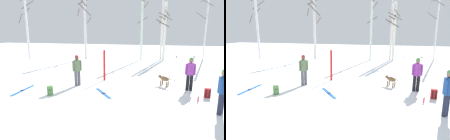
{
  "view_description": "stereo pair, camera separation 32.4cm",
  "coord_description": "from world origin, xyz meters",
  "views": [
    {
      "loc": [
        1.88,
        -7.1,
        3.11
      ],
      "look_at": [
        -0.16,
        2.42,
        1.0
      ],
      "focal_mm": 30.78,
      "sensor_mm": 36.0,
      "label": 1
    },
    {
      "loc": [
        2.19,
        -7.03,
        3.11
      ],
      "look_at": [
        -0.16,
        2.42,
        1.0
      ],
      "focal_mm": 30.78,
      "sensor_mm": 36.0,
      "label": 2
    }
  ],
  "objects": [
    {
      "name": "ski_pair_lying_1",
      "position": [
        -0.42,
        1.55,
        0.01
      ],
      "size": [
        1.17,
        1.46,
        0.05
      ],
      "color": "blue",
      "rests_on": "ground_plane"
    },
    {
      "name": "birch_tree_1",
      "position": [
        -4.96,
        11.76,
        3.23
      ],
      "size": [
        1.58,
        1.58,
        6.25
      ],
      "color": "silver",
      "rests_on": "ground_plane"
    },
    {
      "name": "birch_tree_5",
      "position": [
        6.84,
        13.61,
        3.69
      ],
      "size": [
        1.69,
        1.69,
        7.09
      ],
      "color": "silver",
      "rests_on": "ground_plane"
    },
    {
      "name": "person_1",
      "position": [
        4.4,
        0.21,
        0.98
      ],
      "size": [
        0.35,
        0.44,
        1.72
      ],
      "color": "#1E2338",
      "rests_on": "ground_plane"
    },
    {
      "name": "backpack_1",
      "position": [
        4.41,
        2.02,
        0.21
      ],
      "size": [
        0.28,
        0.3,
        0.44
      ],
      "color": "red",
      "rests_on": "ground_plane"
    },
    {
      "name": "birch_tree_3",
      "position": [
        2.66,
        12.53,
        3.08
      ],
      "size": [
        1.28,
        1.15,
        5.92
      ],
      "color": "silver",
      "rests_on": "ground_plane"
    },
    {
      "name": "birch_tree_0",
      "position": [
        -10.65,
        10.43,
        3.48
      ],
      "size": [
        1.32,
        1.53,
        6.9
      ],
      "color": "silver",
      "rests_on": "ground_plane"
    },
    {
      "name": "birch_tree_4",
      "position": [
        2.88,
        12.32,
        2.85
      ],
      "size": [
        1.27,
        1.45,
        5.55
      ],
      "color": "silver",
      "rests_on": "ground_plane"
    },
    {
      "name": "ski_poles_0",
      "position": [
        4.27,
        4.94,
        0.81
      ],
      "size": [
        0.07,
        0.28,
        1.52
      ],
      "color": "#B2B2BC",
      "rests_on": "ground_plane"
    },
    {
      "name": "ski_pair_lying_0",
      "position": [
        -4.55,
        1.13,
        0.01
      ],
      "size": [
        0.17,
        1.83,
        0.05
      ],
      "color": "blue",
      "rests_on": "ground_plane"
    },
    {
      "name": "ski_pair_planted_0",
      "position": [
        -0.95,
        3.91,
        0.93
      ],
      "size": [
        0.12,
        0.07,
        1.86
      ],
      "color": "red",
      "rests_on": "ground_plane"
    },
    {
      "name": "water_bottle_0",
      "position": [
        3.89,
        1.36,
        0.12
      ],
      "size": [
        0.06,
        0.06,
        0.24
      ],
      "color": "red",
      "rests_on": "ground_plane"
    },
    {
      "name": "ground_plane",
      "position": [
        0.0,
        0.0,
        0.0
      ],
      "size": [
        60.0,
        60.0,
        0.0
      ],
      "primitive_type": "plane",
      "color": "white"
    },
    {
      "name": "backpack_0",
      "position": [
        -2.85,
        0.82,
        0.21
      ],
      "size": [
        0.34,
        0.34,
        0.44
      ],
      "color": "#4C7F3F",
      "rests_on": "ground_plane"
    },
    {
      "name": "dog",
      "position": [
        2.54,
        3.51,
        0.39
      ],
      "size": [
        0.7,
        0.64,
        0.57
      ],
      "color": "brown",
      "rests_on": "ground_plane"
    },
    {
      "name": "person_2",
      "position": [
        3.76,
        2.92,
        0.98
      ],
      "size": [
        0.52,
        0.34,
        1.72
      ],
      "color": "black",
      "rests_on": "ground_plane"
    },
    {
      "name": "person_0",
      "position": [
        -2.14,
        2.55,
        0.98
      ],
      "size": [
        0.44,
        0.35,
        1.72
      ],
      "color": "#4C4C56",
      "rests_on": "ground_plane"
    },
    {
      "name": "ski_poles_1",
      "position": [
        3.23,
        4.53,
        0.82
      ],
      "size": [
        0.07,
        0.21,
        1.55
      ],
      "color": "#B2B2BC",
      "rests_on": "ground_plane"
    },
    {
      "name": "birch_tree_2",
      "position": [
        0.72,
        12.26,
        3.33
      ],
      "size": [
        1.1,
        1.11,
        6.47
      ],
      "color": "silver",
      "rests_on": "ground_plane"
    }
  ]
}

